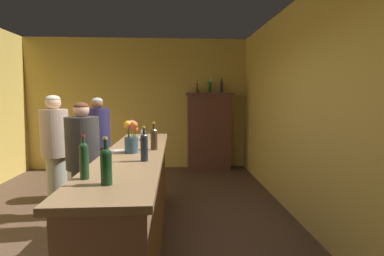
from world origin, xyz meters
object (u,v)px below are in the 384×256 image
display_bottle_left (198,87)px  display_bottle_midleft (210,86)px  wine_bottle_rose (84,159)px  wine_bottle_pinot (144,146)px  wine_bottle_riesling (154,138)px  patron_tall (83,163)px  display_cabinet (209,130)px  patron_by_cabinet (56,151)px  wine_bottle_merlot (106,164)px  display_bottle_center (222,86)px  wine_glass_mid (141,139)px  wine_glass_front (143,132)px  patron_in_grey (99,144)px  cheese_plate (117,151)px  bar_counter (135,201)px  flower_arrangement (131,137)px

display_bottle_left → display_bottle_midleft: (0.26, 0.00, 0.03)m
wine_bottle_rose → wine_bottle_pinot: 0.66m
wine_bottle_riesling → patron_tall: 1.01m
wine_bottle_pinot → wine_bottle_rose: bearing=-123.7°
display_cabinet → patron_tall: size_ratio=1.09×
wine_bottle_pinot → patron_by_cabinet: patron_by_cabinet is taller
display_cabinet → wine_bottle_merlot: bearing=-105.2°
display_cabinet → display_bottle_midleft: size_ratio=5.16×
wine_bottle_riesling → display_bottle_center: 3.56m
wine_glass_mid → patron_tall: (-0.72, 0.21, -0.31)m
wine_bottle_rose → display_bottle_midleft: 4.64m
wine_bottle_riesling → wine_glass_front: (-0.21, 0.83, -0.04)m
display_bottle_left → patron_in_grey: size_ratio=0.18×
wine_glass_mid → display_cabinet: bearing=69.5°
display_bottle_left → patron_in_grey: bearing=-135.6°
wine_bottle_rose → display_bottle_left: size_ratio=1.07×
wine_bottle_merlot → wine_bottle_pinot: size_ratio=1.01×
wine_glass_front → display_bottle_center: size_ratio=0.41×
cheese_plate → display_bottle_center: (1.66, 3.36, 0.81)m
wine_glass_front → patron_in_grey: patron_in_grey is taller
wine_glass_mid → display_bottle_center: display_bottle_center is taller
wine_bottle_pinot → patron_tall: patron_tall is taller
bar_counter → display_cabinet: display_cabinet is taller
wine_glass_mid → display_bottle_midleft: size_ratio=0.40×
wine_bottle_rose → patron_tall: bearing=107.9°
bar_counter → patron_by_cabinet: size_ratio=1.79×
bar_counter → patron_in_grey: 1.90m
wine_bottle_pinot → display_bottle_midleft: bearing=74.5°
display_bottle_left → wine_bottle_merlot: bearing=-102.2°
flower_arrangement → display_bottle_center: display_bottle_center is taller
wine_glass_mid → display_bottle_midleft: (1.17, 3.12, 0.73)m
flower_arrangement → wine_bottle_pinot: bearing=-66.4°
patron_by_cabinet → wine_bottle_riesling: bearing=24.8°
bar_counter → display_bottle_left: bearing=74.4°
bar_counter → flower_arrangement: bearing=-142.4°
wine_bottle_pinot → flower_arrangement: 0.43m
wine_glass_mid → patron_tall: patron_tall is taller
display_bottle_center → patron_tall: (-2.16, -2.91, -1.03)m
flower_arrangement → patron_tall: 0.92m
display_bottle_center → wine_bottle_rose: bearing=-111.2°
wine_glass_mid → cheese_plate: wine_glass_mid is taller
bar_counter → display_cabinet: bearing=70.5°
bar_counter → wine_bottle_pinot: (0.16, -0.41, 0.68)m
wine_bottle_merlot → cheese_plate: 1.17m
wine_bottle_merlot → wine_bottle_rose: size_ratio=1.02×
wine_bottle_merlot → wine_bottle_rose: bearing=142.4°
wine_bottle_rose → display_bottle_midleft: bearing=71.9°
wine_bottle_riesling → wine_glass_mid: (-0.16, 0.14, -0.04)m
patron_tall → patron_in_grey: bearing=133.0°
patron_in_grey → bar_counter: bearing=19.3°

